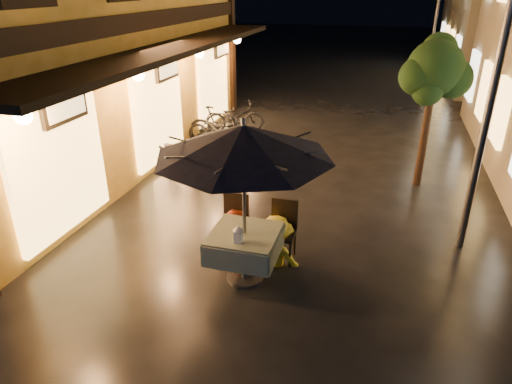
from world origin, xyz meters
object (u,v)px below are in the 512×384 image
(patio_umbrella, at_px, (243,141))
(streetlamp_near, at_px, (498,69))
(person_orange, at_px, (233,211))
(cafe_table, at_px, (245,244))
(bicycle_0, at_px, (180,154))
(table_lantern, at_px, (238,233))
(person_yellow, at_px, (276,219))

(patio_umbrella, bearing_deg, streetlamp_near, 29.93)
(streetlamp_near, xyz_separation_m, patio_umbrella, (-3.20, -1.84, -0.77))
(person_orange, bearing_deg, streetlamp_near, -175.99)
(cafe_table, distance_m, bicycle_0, 4.41)
(table_lantern, height_order, person_orange, person_orange)
(streetlamp_near, height_order, person_orange, streetlamp_near)
(patio_umbrella, distance_m, table_lantern, 1.26)
(person_orange, xyz_separation_m, bicycle_0, (-2.28, 2.94, -0.31))
(person_orange, bearing_deg, person_yellow, 162.85)
(streetlamp_near, relative_size, table_lantern, 16.92)
(bicycle_0, bearing_deg, cafe_table, -132.51)
(streetlamp_near, relative_size, patio_umbrella, 1.72)
(cafe_table, distance_m, person_orange, 0.71)
(bicycle_0, bearing_deg, patio_umbrella, -132.51)
(cafe_table, bearing_deg, person_orange, 122.36)
(cafe_table, relative_size, patio_umbrella, 0.40)
(patio_umbrella, distance_m, bicycle_0, 4.71)
(person_yellow, bearing_deg, person_orange, -2.47)
(person_yellow, height_order, bicycle_0, person_yellow)
(patio_umbrella, distance_m, person_orange, 1.54)
(table_lantern, bearing_deg, patio_umbrella, 90.00)
(table_lantern, xyz_separation_m, person_orange, (-0.37, 0.86, -0.14))
(table_lantern, relative_size, person_orange, 0.16)
(cafe_table, xyz_separation_m, table_lantern, (0.00, -0.28, 0.33))
(table_lantern, height_order, bicycle_0, table_lantern)
(cafe_table, xyz_separation_m, person_yellow, (0.33, 0.56, 0.17))
(cafe_table, xyz_separation_m, person_orange, (-0.37, 0.58, 0.19))
(patio_umbrella, xyz_separation_m, bicycle_0, (-2.65, 3.52, -1.68))
(person_orange, bearing_deg, cafe_table, 106.93)
(streetlamp_near, distance_m, patio_umbrella, 3.77)
(patio_umbrella, relative_size, person_orange, 1.59)
(table_lantern, bearing_deg, cafe_table, 90.00)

